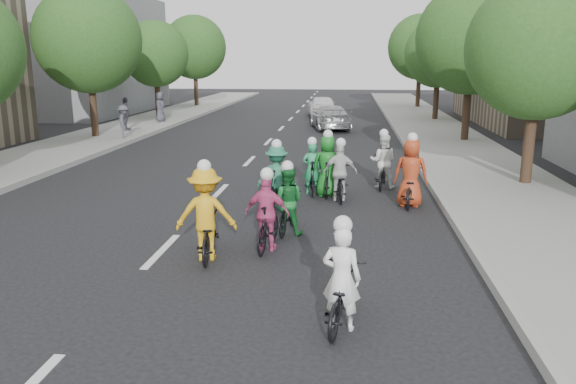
% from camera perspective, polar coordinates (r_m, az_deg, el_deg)
% --- Properties ---
extents(ground, '(120.00, 120.00, 0.00)m').
position_cam_1_polar(ground, '(11.35, -12.72, -5.88)').
color(ground, black).
rests_on(ground, ground).
extents(sidewalk_left, '(4.00, 80.00, 0.15)m').
position_cam_1_polar(sidewalk_left, '(23.50, -23.57, 3.44)').
color(sidewalk_left, gray).
rests_on(sidewalk_left, ground).
extents(curb_left, '(0.18, 80.00, 0.18)m').
position_cam_1_polar(curb_left, '(22.60, -19.26, 3.50)').
color(curb_left, '#999993').
rests_on(curb_left, ground).
extents(sidewalk_right, '(4.00, 80.00, 0.15)m').
position_cam_1_polar(sidewalk_right, '(20.92, 18.21, 2.79)').
color(sidewalk_right, gray).
rests_on(sidewalk_right, ground).
extents(curb_right, '(0.18, 80.00, 0.18)m').
position_cam_1_polar(curb_right, '(20.59, 12.90, 3.01)').
color(curb_right, '#999993').
rests_on(curb_right, ground).
extents(bldg_sw, '(10.00, 14.00, 8.00)m').
position_cam_1_polar(bldg_sw, '(42.86, -21.66, 12.91)').
color(bldg_sw, slate).
rests_on(bldg_sw, ground).
extents(bldg_se, '(10.00, 14.00, 8.00)m').
position_cam_1_polar(bldg_se, '(36.32, 26.78, 12.51)').
color(bldg_se, gray).
rests_on(bldg_se, ground).
extents(tree_l_3, '(4.80, 4.80, 6.93)m').
position_cam_1_polar(tree_l_3, '(27.76, -19.66, 14.37)').
color(tree_l_3, black).
rests_on(tree_l_3, ground).
extents(tree_l_4, '(4.00, 4.00, 5.97)m').
position_cam_1_polar(tree_l_4, '(36.10, -13.32, 13.50)').
color(tree_l_4, black).
rests_on(tree_l_4, ground).
extents(tree_l_5, '(4.80, 4.80, 6.93)m').
position_cam_1_polar(tree_l_5, '(44.71, -9.48, 14.29)').
color(tree_l_5, black).
rests_on(tree_l_5, ground).
extents(tree_r_0, '(4.00, 4.00, 5.97)m').
position_cam_1_polar(tree_r_0, '(17.52, 24.09, 13.19)').
color(tree_r_0, black).
rests_on(tree_r_0, ground).
extents(tree_r_1, '(4.80, 4.80, 6.93)m').
position_cam_1_polar(tree_r_1, '(26.26, 18.16, 14.58)').
color(tree_r_1, black).
rests_on(tree_r_1, ground).
extents(tree_r_2, '(4.00, 4.00, 5.97)m').
position_cam_1_polar(tree_r_2, '(35.12, 15.06, 13.41)').
color(tree_r_2, black).
rests_on(tree_r_2, ground).
extents(tree_r_3, '(4.80, 4.80, 6.93)m').
position_cam_1_polar(tree_r_3, '(44.04, 13.31, 14.14)').
color(tree_r_3, black).
rests_on(tree_r_3, ground).
extents(cyclist_0, '(0.83, 1.64, 1.64)m').
position_cam_1_polar(cyclist_0, '(7.98, 5.44, -9.97)').
color(cyclist_0, black).
rests_on(cyclist_0, ground).
extents(cyclist_1, '(0.77, 1.58, 1.60)m').
position_cam_1_polar(cyclist_1, '(12.05, -0.03, -1.42)').
color(cyclist_1, black).
rests_on(cyclist_1, ground).
extents(cyclist_2, '(1.21, 1.71, 1.91)m').
position_cam_1_polar(cyclist_2, '(10.60, -8.27, -3.01)').
color(cyclist_2, black).
rests_on(cyclist_2, ground).
extents(cyclist_3, '(0.92, 1.59, 1.66)m').
position_cam_1_polar(cyclist_3, '(11.01, -2.08, -2.84)').
color(cyclist_3, black).
rests_on(cyclist_3, ground).
extents(cyclist_4, '(0.93, 1.82, 1.89)m').
position_cam_1_polar(cyclist_4, '(14.64, 12.31, 1.16)').
color(cyclist_4, black).
rests_on(cyclist_4, ground).
extents(cyclist_5, '(0.60, 1.63, 1.61)m').
position_cam_1_polar(cyclist_5, '(15.60, 2.45, 1.86)').
color(cyclist_5, black).
rests_on(cyclist_5, ground).
extents(cyclist_6, '(0.84, 1.77, 1.73)m').
position_cam_1_polar(cyclist_6, '(16.58, 9.58, 2.53)').
color(cyclist_6, black).
rests_on(cyclist_6, ground).
extents(cyclist_7, '(1.13, 1.78, 1.76)m').
position_cam_1_polar(cyclist_7, '(14.04, -1.12, 1.05)').
color(cyclist_7, black).
rests_on(cyclist_7, ground).
extents(cyclist_8, '(0.91, 1.68, 1.68)m').
position_cam_1_polar(cyclist_8, '(14.98, 5.32, 1.35)').
color(cyclist_8, black).
rests_on(cyclist_8, ground).
extents(cyclist_9, '(0.83, 1.65, 1.83)m').
position_cam_1_polar(cyclist_9, '(15.39, 4.03, 2.10)').
color(cyclist_9, black).
rests_on(cyclist_9, ground).
extents(follow_car_lead, '(2.60, 4.63, 1.27)m').
position_cam_1_polar(follow_car_lead, '(30.35, 4.28, 7.59)').
color(follow_car_lead, '#ABAAAF').
rests_on(follow_car_lead, ground).
extents(follow_car_trail, '(2.16, 4.33, 1.42)m').
position_cam_1_polar(follow_car_trail, '(36.38, 3.46, 8.68)').
color(follow_car_trail, white).
rests_on(follow_car_trail, ground).
extents(spectator_0, '(0.85, 1.10, 1.50)m').
position_cam_1_polar(spectator_0, '(26.77, -16.35, 6.89)').
color(spectator_0, '#4F4D5A').
rests_on(spectator_0, sidewalk_left).
extents(spectator_1, '(0.66, 1.05, 1.66)m').
position_cam_1_polar(spectator_1, '(29.62, -16.15, 7.64)').
color(spectator_1, '#4F4E5B').
rests_on(spectator_1, sidewalk_left).
extents(spectator_2, '(0.77, 0.95, 1.69)m').
position_cam_1_polar(spectator_2, '(33.11, -12.86, 8.41)').
color(spectator_2, '#44434E').
rests_on(spectator_2, sidewalk_left).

